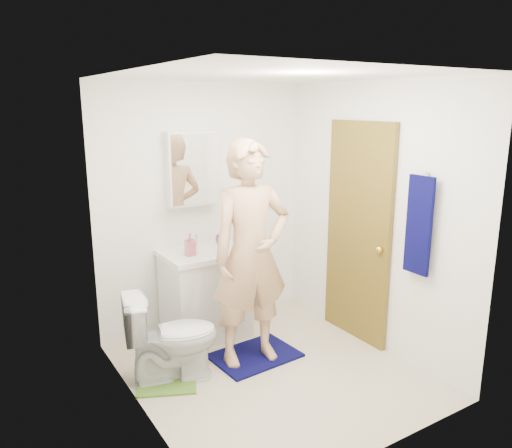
{
  "coord_description": "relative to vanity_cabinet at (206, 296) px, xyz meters",
  "views": [
    {
      "loc": [
        -2.12,
        -3.16,
        2.2
      ],
      "look_at": [
        0.01,
        0.25,
        1.22
      ],
      "focal_mm": 35.0,
      "sensor_mm": 36.0,
      "label": 1
    }
  ],
  "objects": [
    {
      "name": "bath_mat",
      "position": [
        0.16,
        -0.64,
        -0.39
      ],
      "size": [
        0.77,
        0.57,
        0.02
      ],
      "primitive_type": "cube",
      "rotation": [
        0.0,
        0.0,
        0.07
      ],
      "color": "#070640",
      "rests_on": "floor"
    },
    {
      "name": "medicine_cabinet",
      "position": [
        0.0,
        0.22,
        1.2
      ],
      "size": [
        0.5,
        0.12,
        0.7
      ],
      "primitive_type": "cube",
      "color": "white",
      "rests_on": "wall_back"
    },
    {
      "name": "countertop",
      "position": [
        0.0,
        0.0,
        0.43
      ],
      "size": [
        0.79,
        0.59,
        0.05
      ],
      "primitive_type": "cube",
      "color": "white",
      "rests_on": "vanity_cabinet"
    },
    {
      "name": "floor",
      "position": [
        0.15,
        -0.91,
        -0.41
      ],
      "size": [
        2.2,
        2.4,
        0.02
      ],
      "primitive_type": "cube",
      "color": "beige",
      "rests_on": "ground"
    },
    {
      "name": "soap_dispenser",
      "position": [
        -0.17,
        -0.06,
        0.55
      ],
      "size": [
        0.11,
        0.11,
        0.2
      ],
      "primitive_type": "imported",
      "rotation": [
        0.0,
        0.0,
        -0.22
      ],
      "color": "#C85D74",
      "rests_on": "countertop"
    },
    {
      "name": "toothbrush_cup",
      "position": [
        0.23,
        0.08,
        0.5
      ],
      "size": [
        0.13,
        0.13,
        0.1
      ],
      "primitive_type": "imported",
      "rotation": [
        0.0,
        0.0,
        0.04
      ],
      "color": "#77408C",
      "rests_on": "countertop"
    },
    {
      "name": "door_knob",
      "position": [
        1.18,
        -1.08,
        0.55
      ],
      "size": [
        0.07,
        0.07,
        0.07
      ],
      "primitive_type": "sphere",
      "color": "gold",
      "rests_on": "door"
    },
    {
      "name": "vanity_cabinet",
      "position": [
        0.0,
        0.0,
        0.0
      ],
      "size": [
        0.75,
        0.55,
        0.8
      ],
      "primitive_type": "cube",
      "color": "white",
      "rests_on": "floor"
    },
    {
      "name": "towel",
      "position": [
        1.18,
        -1.48,
        0.85
      ],
      "size": [
        0.03,
        0.24,
        0.8
      ],
      "primitive_type": "cube",
      "color": "#070640",
      "rests_on": "wall_right"
    },
    {
      "name": "faucet",
      "position": [
        0.0,
        0.18,
        0.51
      ],
      "size": [
        0.03,
        0.03,
        0.12
      ],
      "primitive_type": "cylinder",
      "color": "silver",
      "rests_on": "countertop"
    },
    {
      "name": "green_rug",
      "position": [
        -0.67,
        -0.63,
        -0.39
      ],
      "size": [
        0.58,
        0.55,
        0.02
      ],
      "primitive_type": "cube",
      "rotation": [
        0.0,
        0.0,
        -0.42
      ],
      "color": "#588B2E",
      "rests_on": "floor"
    },
    {
      "name": "wall_right",
      "position": [
        1.26,
        -0.91,
        0.8
      ],
      "size": [
        0.02,
        2.4,
        2.4
      ],
      "primitive_type": "cube",
      "color": "white",
      "rests_on": "ground"
    },
    {
      "name": "door",
      "position": [
        1.22,
        -0.76,
        0.62
      ],
      "size": [
        0.05,
        0.8,
        2.05
      ],
      "primitive_type": "cube",
      "color": "olive",
      "rests_on": "ground"
    },
    {
      "name": "man",
      "position": [
        0.1,
        -0.67,
        0.58
      ],
      "size": [
        0.74,
        0.53,
        1.91
      ],
      "primitive_type": "imported",
      "rotation": [
        0.0,
        0.0,
        -0.1
      ],
      "color": "tan",
      "rests_on": "bath_mat"
    },
    {
      "name": "mirror_panel",
      "position": [
        0.0,
        0.16,
        1.2
      ],
      "size": [
        0.46,
        0.01,
        0.66
      ],
      "primitive_type": "cube",
      "color": "white",
      "rests_on": "wall_back"
    },
    {
      "name": "wall_front",
      "position": [
        0.15,
        -2.12,
        0.8
      ],
      "size": [
        2.2,
        0.02,
        2.4
      ],
      "primitive_type": "cube",
      "color": "white",
      "rests_on": "ground"
    },
    {
      "name": "wall_back",
      "position": [
        0.15,
        0.3,
        0.8
      ],
      "size": [
        2.2,
        0.02,
        2.4
      ],
      "primitive_type": "cube",
      "color": "white",
      "rests_on": "ground"
    },
    {
      "name": "ceiling",
      "position": [
        0.15,
        -0.91,
        2.01
      ],
      "size": [
        2.2,
        2.4,
        0.02
      ],
      "primitive_type": "cube",
      "color": "white",
      "rests_on": "ground"
    },
    {
      "name": "towel_hook",
      "position": [
        1.22,
        -1.48,
        1.27
      ],
      "size": [
        0.06,
        0.02,
        0.02
      ],
      "primitive_type": "cylinder",
      "rotation": [
        0.0,
        1.57,
        0.0
      ],
      "color": "silver",
      "rests_on": "wall_right"
    },
    {
      "name": "wall_left",
      "position": [
        -0.96,
        -0.91,
        0.8
      ],
      "size": [
        0.02,
        2.4,
        2.4
      ],
      "primitive_type": "cube",
      "color": "white",
      "rests_on": "ground"
    },
    {
      "name": "toilet",
      "position": [
        -0.6,
        -0.59,
        -0.03
      ],
      "size": [
        0.81,
        0.58,
        0.75
      ],
      "primitive_type": "imported",
      "rotation": [
        0.0,
        0.0,
        1.33
      ],
      "color": "white",
      "rests_on": "floor"
    },
    {
      "name": "sink_basin",
      "position": [
        0.0,
        0.0,
        0.44
      ],
      "size": [
        0.4,
        0.4,
        0.03
      ],
      "primitive_type": "cylinder",
      "color": "white",
      "rests_on": "countertop"
    }
  ]
}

